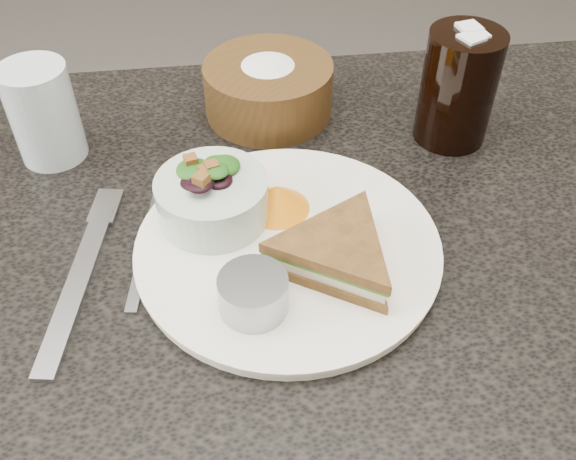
# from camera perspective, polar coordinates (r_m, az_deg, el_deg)

# --- Properties ---
(dining_table) EXTENTS (1.00, 0.70, 0.75)m
(dining_table) POSITION_cam_1_polar(r_m,az_deg,el_deg) (0.93, 0.01, -17.44)
(dining_table) COLOR black
(dining_table) RESTS_ON floor
(dinner_plate) EXTENTS (0.29, 0.29, 0.01)m
(dinner_plate) POSITION_cam_1_polar(r_m,az_deg,el_deg) (0.61, -0.00, -1.59)
(dinner_plate) COLOR white
(dinner_plate) RESTS_ON dining_table
(sandwich) EXTENTS (0.19, 0.19, 0.04)m
(sandwich) POSITION_cam_1_polar(r_m,az_deg,el_deg) (0.58, 4.40, -2.03)
(sandwich) COLOR brown
(sandwich) RESTS_ON dinner_plate
(salad_bowl) EXTENTS (0.13, 0.13, 0.06)m
(salad_bowl) POSITION_cam_1_polar(r_m,az_deg,el_deg) (0.62, -6.79, 3.34)
(salad_bowl) COLOR #B5C9BF
(salad_bowl) RESTS_ON dinner_plate
(dressing_ramekin) EXTENTS (0.08, 0.08, 0.04)m
(dressing_ramekin) POSITION_cam_1_polar(r_m,az_deg,el_deg) (0.55, -3.11, -5.71)
(dressing_ramekin) COLOR #8F9399
(dressing_ramekin) RESTS_ON dinner_plate
(orange_wedge) EXTENTS (0.09, 0.09, 0.03)m
(orange_wedge) POSITION_cam_1_polar(r_m,az_deg,el_deg) (0.64, -0.96, 2.90)
(orange_wedge) COLOR orange
(orange_wedge) RESTS_ON dinner_plate
(fork) EXTENTS (0.06, 0.21, 0.01)m
(fork) POSITION_cam_1_polar(r_m,az_deg,el_deg) (0.62, -18.18, -4.49)
(fork) COLOR #AAACB3
(fork) RESTS_ON dining_table
(knife) EXTENTS (0.03, 0.17, 0.00)m
(knife) POSITION_cam_1_polar(r_m,az_deg,el_deg) (0.64, -12.44, -1.23)
(knife) COLOR #9398A1
(knife) RESTS_ON dining_table
(bread_basket) EXTENTS (0.15, 0.15, 0.09)m
(bread_basket) POSITION_cam_1_polar(r_m,az_deg,el_deg) (0.78, -1.77, 13.15)
(bread_basket) COLOR brown
(bread_basket) RESTS_ON dining_table
(cola_glass) EXTENTS (0.10, 0.10, 0.14)m
(cola_glass) POSITION_cam_1_polar(r_m,az_deg,el_deg) (0.75, 14.96, 12.52)
(cola_glass) COLOR black
(cola_glass) RESTS_ON dining_table
(water_glass) EXTENTS (0.08, 0.08, 0.11)m
(water_glass) POSITION_cam_1_polar(r_m,az_deg,el_deg) (0.75, -20.91, 9.68)
(water_glass) COLOR silver
(water_glass) RESTS_ON dining_table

